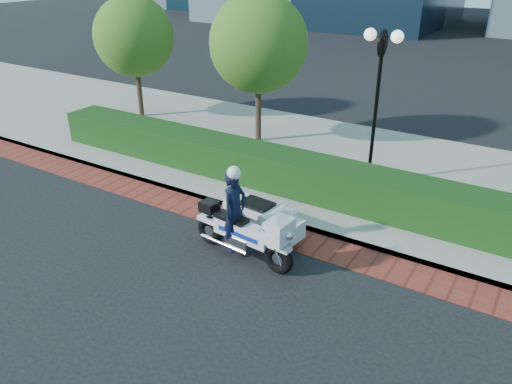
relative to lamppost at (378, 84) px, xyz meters
The scene contains 8 objects.
ground 6.07m from the lamppost, 100.89° to the right, with size 120.00×120.00×0.00m, color black.
brick_strip 4.84m from the lamppost, 105.12° to the right, with size 60.00×1.00×0.01m, color maroon.
sidewalk 3.16m from the lamppost, 141.34° to the left, with size 60.00×8.00×0.15m, color gray.
hedge_main 2.98m from the lamppost, 122.01° to the right, with size 18.00×1.20×1.00m, color black.
lamppost is the anchor object (origin of this frame).
tree_a 10.09m from the lamppost, behind, with size 3.00×3.00×4.58m.
tree_b 4.71m from the lamppost, 163.89° to the left, with size 3.20×3.20×4.89m.
police_motorcycle 5.23m from the lamppost, 103.42° to the right, with size 2.63×1.97×2.13m.
Camera 1 is at (5.13, -7.55, 6.11)m, focal length 35.00 mm.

